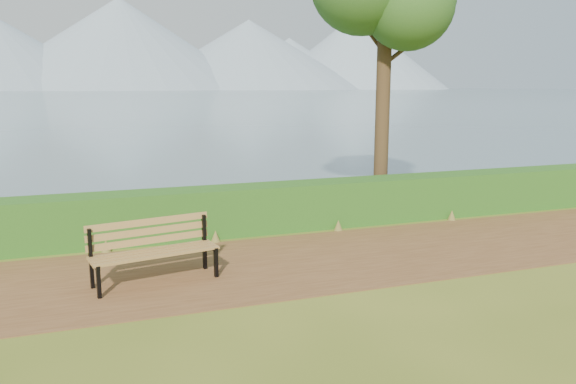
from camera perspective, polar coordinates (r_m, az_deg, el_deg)
name	(u,v)px	position (r m, az deg, el deg)	size (l,w,h in m)	color
ground	(303,267)	(9.83, 1.53, -7.61)	(140.00, 140.00, 0.00)	#495D1A
path	(297,262)	(10.10, 0.92, -7.07)	(40.00, 3.40, 0.01)	brown
hedge	(260,208)	(12.08, -2.86, -1.66)	(32.00, 0.85, 1.00)	#1D4B15
water	(96,92)	(268.75, -18.91, 9.57)	(700.00, 510.00, 0.00)	#3F5365
mountains	(76,48)	(415.53, -20.71, 13.52)	(585.00, 190.00, 70.00)	#7A8FA3
bench	(153,246)	(9.24, -13.57, -5.40)	(2.07, 0.95, 1.00)	black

